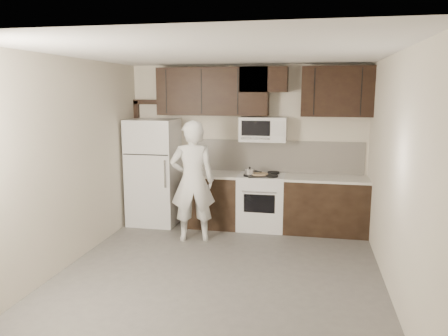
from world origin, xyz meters
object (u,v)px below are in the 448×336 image
(microwave, at_px, (263,129))
(person, at_px, (193,181))
(stove, at_px, (261,201))
(refrigerator, at_px, (154,172))

(microwave, bearing_deg, person, -137.14)
(microwave, height_order, person, microwave)
(stove, distance_m, person, 1.32)
(refrigerator, height_order, person, person)
(refrigerator, relative_size, person, 0.98)
(microwave, relative_size, refrigerator, 0.42)
(person, bearing_deg, stove, -157.42)
(microwave, xyz_separation_m, refrigerator, (-1.85, -0.17, -0.75))
(microwave, bearing_deg, refrigerator, -174.85)
(stove, height_order, refrigerator, refrigerator)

